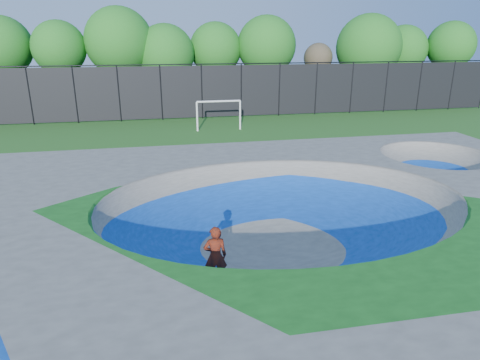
% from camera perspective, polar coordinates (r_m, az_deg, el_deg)
% --- Properties ---
extents(ground, '(120.00, 120.00, 0.00)m').
position_cam_1_polar(ground, '(13.26, 5.50, -8.45)').
color(ground, '#225818').
rests_on(ground, ground).
extents(skate_deck, '(22.00, 14.00, 1.50)m').
position_cam_1_polar(skate_deck, '(12.94, 5.60, -5.49)').
color(skate_deck, gray).
rests_on(skate_deck, ground).
extents(skater, '(0.59, 0.39, 1.62)m').
position_cam_1_polar(skater, '(10.85, -3.31, -10.12)').
color(skater, '#AB2C0D').
rests_on(skater, ground).
extents(skateboard, '(0.80, 0.32, 0.05)m').
position_cam_1_polar(skateboard, '(11.25, -3.24, -13.63)').
color(skateboard, black).
rests_on(skateboard, ground).
extents(soccer_goal, '(3.00, 0.12, 1.98)m').
position_cam_1_polar(soccer_goal, '(28.52, -2.85, 9.35)').
color(soccer_goal, white).
rests_on(soccer_goal, ground).
extents(fence, '(48.09, 0.09, 4.04)m').
position_cam_1_polar(fence, '(32.69, -5.11, 11.80)').
color(fence, black).
rests_on(fence, ground).
extents(treeline, '(52.58, 6.24, 8.22)m').
position_cam_1_polar(treeline, '(37.35, -6.20, 17.20)').
color(treeline, '#4E3327').
rests_on(treeline, ground).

